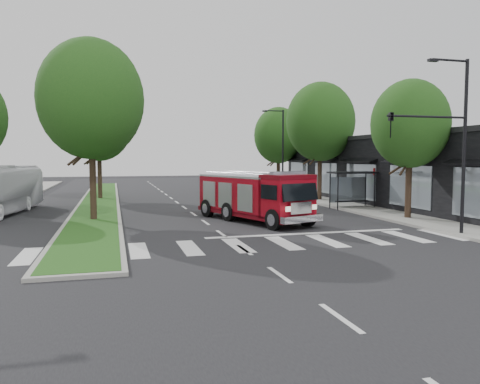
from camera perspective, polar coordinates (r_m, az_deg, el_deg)
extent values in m
plane|color=black|center=(22.20, -2.27, -5.13)|extent=(140.00, 140.00, 0.00)
cube|color=gray|center=(36.02, 13.76, -1.50)|extent=(5.00, 80.00, 0.15)
cube|color=gray|center=(39.53, -16.74, -1.06)|extent=(3.00, 50.00, 0.14)
cube|color=#1F4212|center=(39.52, -16.74, -0.95)|extent=(2.60, 49.50, 0.02)
cube|color=black|center=(38.25, 19.74, 2.34)|extent=(8.00, 30.00, 5.00)
cylinder|color=black|center=(32.37, 11.84, -0.02)|extent=(0.08, 0.08, 2.50)
cylinder|color=black|center=(33.73, 16.08, 0.07)|extent=(0.08, 0.08, 2.50)
cylinder|color=black|center=(33.44, 10.91, 0.13)|extent=(0.08, 0.08, 2.50)
cylinder|color=black|center=(34.76, 15.06, 0.21)|extent=(0.08, 0.08, 2.50)
cube|color=black|center=(33.49, 13.55, 2.32)|extent=(3.20, 1.60, 0.12)
cube|color=#8C99A5|center=(34.16, 12.95, 0.27)|extent=(2.80, 0.04, 1.80)
cube|color=black|center=(33.61, 13.49, -1.09)|extent=(2.40, 0.40, 0.08)
cylinder|color=black|center=(28.58, 19.84, 0.50)|extent=(0.36, 0.36, 3.74)
ellipsoid|color=#0E3610|center=(28.59, 20.03, 7.83)|extent=(4.40, 4.40, 5.06)
cylinder|color=black|center=(38.99, 9.69, 2.12)|extent=(0.36, 0.36, 4.40)
ellipsoid|color=#0E3610|center=(39.07, 9.77, 8.44)|extent=(5.60, 5.60, 6.44)
cylinder|color=black|center=(48.25, 4.68, 2.31)|extent=(0.36, 0.36, 3.96)
ellipsoid|color=#0E3610|center=(48.27, 4.71, 6.91)|extent=(5.00, 5.00, 5.75)
cylinder|color=black|center=(27.40, -17.50, 1.33)|extent=(0.36, 0.36, 4.62)
ellipsoid|color=#0E3610|center=(27.56, -17.71, 10.74)|extent=(5.80, 5.80, 6.67)
cylinder|color=black|center=(41.39, -16.73, 2.13)|extent=(0.36, 0.36, 4.40)
ellipsoid|color=#0E3610|center=(41.46, -16.86, 8.07)|extent=(5.60, 5.60, 6.44)
cylinder|color=black|center=(23.57, 25.67, 4.77)|extent=(0.16, 0.16, 8.00)
cylinder|color=black|center=(23.38, 24.26, 14.44)|extent=(1.80, 0.10, 0.10)
cube|color=black|center=(22.83, 22.46, 14.62)|extent=(0.45, 0.20, 0.12)
cylinder|color=black|center=(22.38, 21.87, 8.52)|extent=(4.00, 0.10, 0.10)
imported|color=black|center=(21.32, 17.93, 7.76)|extent=(0.18, 0.22, 1.10)
cylinder|color=black|center=(44.12, 5.24, 4.75)|extent=(0.16, 0.16, 8.00)
cylinder|color=black|center=(44.02, 4.17, 9.84)|extent=(1.80, 0.10, 0.10)
cube|color=black|center=(43.73, 3.04, 9.82)|extent=(0.45, 0.20, 0.12)
cube|color=#56040C|center=(26.49, 1.55, -2.53)|extent=(5.03, 8.49, 0.24)
cube|color=maroon|center=(27.02, 0.58, -0.23)|extent=(4.37, 6.66, 1.94)
cube|color=maroon|center=(24.05, 5.81, -0.81)|extent=(2.87, 2.46, 2.04)
cube|color=#B2B2B7|center=(26.96, 0.58, 1.93)|extent=(4.37, 6.66, 0.12)
cylinder|color=#B2B2B7|center=(26.45, -0.96, 2.30)|extent=(2.05, 5.51, 0.10)
cylinder|color=#B2B2B7|center=(27.46, 2.07, 2.38)|extent=(2.05, 5.51, 0.10)
cube|color=silver|center=(23.32, 7.59, -3.26)|extent=(2.49, 1.17, 0.34)
cube|color=#8C99A5|center=(23.97, 5.84, 2.31)|extent=(2.12, 1.04, 0.17)
cylinder|color=black|center=(23.22, 4.17, -3.39)|extent=(0.68, 1.12, 1.07)
cylinder|color=black|center=(24.68, 8.20, -2.97)|extent=(0.68, 1.12, 1.07)
cylinder|color=black|center=(26.48, -1.39, -2.43)|extent=(0.68, 1.12, 1.07)
cylinder|color=black|center=(27.77, 2.45, -2.12)|extent=(0.68, 1.12, 1.07)
cylinder|color=black|center=(28.44, -3.98, -1.97)|extent=(0.68, 1.12, 1.07)
cylinder|color=black|center=(29.64, -0.28, -1.71)|extent=(0.68, 1.12, 1.07)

